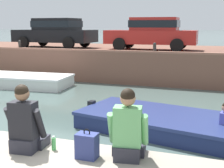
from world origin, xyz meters
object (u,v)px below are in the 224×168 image
object	(u,v)px
boat_moored_west_white	(9,80)
person_seated_right	(26,125)
mooring_bollard_west	(20,44)
mooring_bollard_mid	(155,47)
bottle_drink	(54,144)
motorboat_passing	(200,128)
car_left_inner_red	(152,32)
car_leftmost_black	(55,32)
backpack_on_ledge	(87,146)
person_seated_middle	(128,132)

from	to	relation	value
boat_moored_west_white	person_seated_right	size ratio (longest dim) A/B	6.29
mooring_bollard_west	mooring_bollard_mid	distance (m)	6.89
mooring_bollard_mid	bottle_drink	size ratio (longest dim) A/B	2.18
motorboat_passing	person_seated_right	xyz separation A→B (m)	(-2.16, -3.79, 1.02)
motorboat_passing	car_left_inner_red	xyz separation A→B (m)	(-2.80, 7.56, 2.08)
car_leftmost_black	car_left_inner_red	xyz separation A→B (m)	(5.25, 0.00, -0.00)
mooring_bollard_west	person_seated_right	bearing A→B (deg)	-54.20
boat_moored_west_white	car_leftmost_black	distance (m)	4.17
backpack_on_ledge	motorboat_passing	bearing A→B (deg)	71.64
motorboat_passing	backpack_on_ledge	size ratio (longest dim) A/B	16.56
car_leftmost_black	mooring_bollard_west	xyz separation A→B (m)	(-1.21, -1.51, -0.61)
mooring_bollard_west	person_seated_middle	size ratio (longest dim) A/B	0.46
boat_moored_west_white	motorboat_passing	world-z (taller)	motorboat_passing
bottle_drink	backpack_on_ledge	world-z (taller)	backpack_on_ledge
person_seated_middle	bottle_drink	size ratio (longest dim) A/B	4.73
boat_moored_west_white	motorboat_passing	size ratio (longest dim) A/B	0.90
person_seated_right	car_leftmost_black	bearing A→B (deg)	117.42
car_left_inner_red	mooring_bollard_mid	world-z (taller)	car_left_inner_red
bottle_drink	backpack_on_ledge	bearing A→B (deg)	-8.44
person_seated_middle	backpack_on_ledge	world-z (taller)	person_seated_middle
motorboat_passing	backpack_on_ledge	bearing A→B (deg)	-108.36
mooring_bollard_west	mooring_bollard_mid	bearing A→B (deg)	0.00
car_left_inner_red	mooring_bollard_mid	size ratio (longest dim) A/B	9.77
mooring_bollard_west	backpack_on_ledge	bearing A→B (deg)	-50.67
car_left_inner_red	person_seated_right	bearing A→B (deg)	-86.79
mooring_bollard_west	motorboat_passing	bearing A→B (deg)	-33.12
motorboat_passing	person_seated_right	distance (m)	4.48
mooring_bollard_mid	person_seated_middle	bearing A→B (deg)	-80.33
person_seated_right	person_seated_middle	world-z (taller)	same
boat_moored_west_white	person_seated_right	bearing A→B (deg)	-51.08
motorboat_passing	car_leftmost_black	distance (m)	11.23
boat_moored_west_white	mooring_bollard_mid	distance (m)	6.56
car_left_inner_red	mooring_bollard_west	distance (m)	6.66
person_seated_right	bottle_drink	size ratio (longest dim) A/B	4.73
car_left_inner_red	mooring_bollard_mid	xyz separation A→B (m)	(0.43, -1.52, -0.61)
car_leftmost_black	mooring_bollard_west	world-z (taller)	car_leftmost_black
mooring_bollard_west	boat_moored_west_white	bearing A→B (deg)	-67.99
mooring_bollard_west	person_seated_middle	world-z (taller)	mooring_bollard_west
car_leftmost_black	motorboat_passing	bearing A→B (deg)	-43.18
boat_moored_west_white	car_left_inner_red	world-z (taller)	car_left_inner_red
boat_moored_west_white	backpack_on_ledge	size ratio (longest dim) A/B	14.89
boat_moored_west_white	mooring_bollard_mid	size ratio (longest dim) A/B	13.65
person_seated_right	car_left_inner_red	bearing A→B (deg)	93.21
car_leftmost_black	person_seated_right	world-z (taller)	car_leftmost_black
mooring_bollard_mid	person_seated_right	size ratio (longest dim) A/B	0.46
car_leftmost_black	backpack_on_ledge	xyz separation A→B (m)	(6.81, -11.30, -1.27)
mooring_bollard_mid	mooring_bollard_west	bearing A→B (deg)	180.00
car_leftmost_black	person_seated_right	distance (m)	12.83
car_left_inner_red	backpack_on_ledge	xyz separation A→B (m)	(1.56, -11.30, -1.27)
car_leftmost_black	person_seated_middle	distance (m)	13.37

